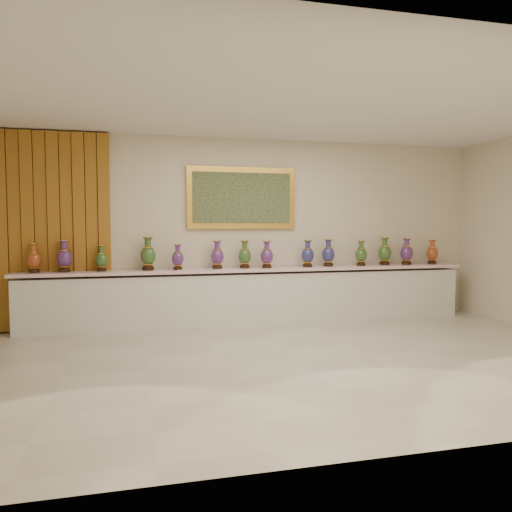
{
  "coord_description": "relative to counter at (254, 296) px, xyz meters",
  "views": [
    {
      "loc": [
        -1.91,
        -5.53,
        1.62
      ],
      "look_at": [
        -0.1,
        1.7,
        1.13
      ],
      "focal_mm": 35.0,
      "sensor_mm": 36.0,
      "label": 1
    }
  ],
  "objects": [
    {
      "name": "vase_9",
      "position": [
        1.29,
        -0.0,
        0.67
      ],
      "size": [
        0.27,
        0.27,
        0.46
      ],
      "rotation": [
        0.0,
        0.0,
        -0.33
      ],
      "color": "black",
      "rests_on": "counter"
    },
    {
      "name": "vase_4",
      "position": [
        -1.22,
        -0.04,
        0.64
      ],
      "size": [
        0.21,
        0.21,
        0.4
      ],
      "rotation": [
        0.0,
        0.0,
        0.15
      ],
      "color": "black",
      "rests_on": "counter"
    },
    {
      "name": "vase_5",
      "position": [
        -0.59,
        0.02,
        0.66
      ],
      "size": [
        0.22,
        0.22,
        0.45
      ],
      "rotation": [
        0.0,
        0.0,
        0.08
      ],
      "color": "black",
      "rests_on": "counter"
    },
    {
      "name": "vase_3",
      "position": [
        -1.67,
        0.0,
        0.69
      ],
      "size": [
        0.3,
        0.3,
        0.52
      ],
      "rotation": [
        0.0,
        0.0,
        -0.29
      ],
      "color": "black",
      "rests_on": "counter"
    },
    {
      "name": "vase_1",
      "position": [
        -2.88,
        -0.0,
        0.68
      ],
      "size": [
        0.27,
        0.27,
        0.48
      ],
      "rotation": [
        0.0,
        0.0,
        -0.27
      ],
      "color": "black",
      "rests_on": "counter"
    },
    {
      "name": "vase_6",
      "position": [
        -0.15,
        -0.0,
        0.66
      ],
      "size": [
        0.27,
        0.27,
        0.45
      ],
      "rotation": [
        0.0,
        0.0,
        0.37
      ],
      "color": "black",
      "rests_on": "counter"
    },
    {
      "name": "vase_2",
      "position": [
        -2.36,
        0.0,
        0.64
      ],
      "size": [
        0.2,
        0.2,
        0.4
      ],
      "rotation": [
        0.0,
        0.0,
        0.09
      ],
      "color": "black",
      "rests_on": "counter"
    },
    {
      "name": "label_card",
      "position": [
        -1.19,
        -0.14,
        0.47
      ],
      "size": [
        0.1,
        0.06,
        0.0
      ],
      "primitive_type": "cube",
      "color": "white",
      "rests_on": "counter"
    },
    {
      "name": "room",
      "position": [
        -2.57,
        0.17,
        1.15
      ],
      "size": [
        8.0,
        8.0,
        8.0
      ],
      "color": "beige",
      "rests_on": "ground"
    },
    {
      "name": "vase_10",
      "position": [
        1.88,
        -0.02,
        0.66
      ],
      "size": [
        0.21,
        0.21,
        0.43
      ],
      "rotation": [
        0.0,
        0.0,
        0.05
      ],
      "color": "black",
      "rests_on": "counter"
    },
    {
      "name": "vase_13",
      "position": [
        3.27,
        0.01,
        0.66
      ],
      "size": [
        0.27,
        0.27,
        0.43
      ],
      "rotation": [
        0.0,
        0.0,
        0.42
      ],
      "color": "black",
      "rests_on": "counter"
    },
    {
      "name": "counter",
      "position": [
        0.0,
        0.0,
        0.0
      ],
      "size": [
        7.28,
        0.48,
        0.9
      ],
      "color": "white",
      "rests_on": "ground"
    },
    {
      "name": "vase_11",
      "position": [
        2.34,
        0.01,
        0.68
      ],
      "size": [
        0.25,
        0.25,
        0.48
      ],
      "rotation": [
        0.0,
        0.0,
        0.16
      ],
      "color": "black",
      "rests_on": "counter"
    },
    {
      "name": "vase_7",
      "position": [
        0.2,
        -0.06,
        0.66
      ],
      "size": [
        0.24,
        0.24,
        0.44
      ],
      "rotation": [
        0.0,
        0.0,
        0.23
      ],
      "color": "black",
      "rests_on": "counter"
    },
    {
      "name": "ground",
      "position": [
        0.0,
        -2.27,
        -0.44
      ],
      "size": [
        8.0,
        8.0,
        0.0
      ],
      "primitive_type": "plane",
      "color": "beige",
      "rests_on": "ground"
    },
    {
      "name": "vase_8",
      "position": [
        0.9,
        -0.05,
        0.66
      ],
      "size": [
        0.25,
        0.25,
        0.44
      ],
      "rotation": [
        0.0,
        0.0,
        -0.22
      ],
      "color": "black",
      "rests_on": "counter"
    },
    {
      "name": "vase_12",
      "position": [
        2.74,
        -0.03,
        0.67
      ],
      "size": [
        0.23,
        0.23,
        0.47
      ],
      "rotation": [
        0.0,
        0.0,
        0.07
      ],
      "color": "black",
      "rests_on": "counter"
    },
    {
      "name": "vase_0",
      "position": [
        -3.3,
        -0.01,
        0.66
      ],
      "size": [
        0.26,
        0.26,
        0.43
      ],
      "rotation": [
        0.0,
        0.0,
        0.38
      ],
      "color": "black",
      "rests_on": "counter"
    }
  ]
}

